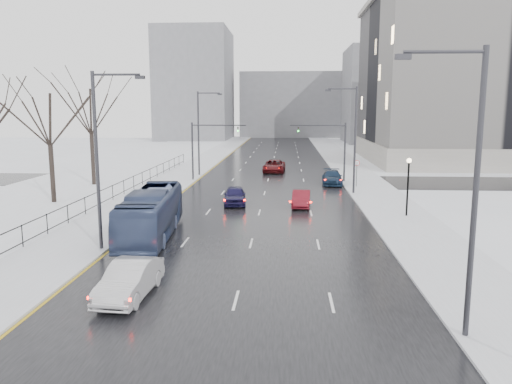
% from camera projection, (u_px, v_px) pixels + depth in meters
% --- Properties ---
extents(road, '(16.00, 150.00, 0.04)m').
position_uv_depth(road, '(271.00, 169.00, 67.24)').
color(road, black).
rests_on(road, ground).
extents(cross_road, '(130.00, 10.00, 0.04)m').
position_uv_depth(cross_road, '(268.00, 181.00, 55.43)').
color(cross_road, black).
rests_on(cross_road, ground).
extents(sidewalk_left, '(5.00, 150.00, 0.16)m').
position_uv_depth(sidewalk_left, '(194.00, 168.00, 67.87)').
color(sidewalk_left, silver).
rests_on(sidewalk_left, ground).
extents(sidewalk_right, '(5.00, 150.00, 0.16)m').
position_uv_depth(sidewalk_right, '(350.00, 169.00, 66.59)').
color(sidewalk_right, silver).
rests_on(sidewalk_right, ground).
extents(park_strip, '(14.00, 150.00, 0.12)m').
position_uv_depth(park_strip, '(126.00, 167.00, 68.46)').
color(park_strip, white).
rests_on(park_strip, ground).
extents(tree_park_d, '(8.75, 8.75, 12.50)m').
position_uv_depth(tree_park_d, '(54.00, 203.00, 42.74)').
color(tree_park_d, black).
rests_on(tree_park_d, ground).
extents(tree_park_e, '(9.45, 9.45, 13.50)m').
position_uv_depth(tree_park_e, '(94.00, 185.00, 52.61)').
color(tree_park_e, black).
rests_on(tree_park_e, ground).
extents(iron_fence, '(0.06, 70.00, 1.30)m').
position_uv_depth(iron_fence, '(90.00, 202.00, 38.36)').
color(iron_fence, black).
rests_on(iron_fence, sidewalk_left).
extents(streetlight_r_near, '(2.95, 0.25, 10.00)m').
position_uv_depth(streetlight_r_near, '(469.00, 181.00, 16.60)').
color(streetlight_r_near, '#2D2D33').
rests_on(streetlight_r_near, ground).
extents(streetlight_r_mid, '(2.95, 0.25, 10.00)m').
position_uv_depth(streetlight_r_mid, '(353.00, 135.00, 46.13)').
color(streetlight_r_mid, '#2D2D33').
rests_on(streetlight_r_mid, ground).
extents(streetlight_l_near, '(2.95, 0.25, 10.00)m').
position_uv_depth(streetlight_l_near, '(101.00, 152.00, 27.44)').
color(streetlight_l_near, '#2D2D33').
rests_on(streetlight_l_near, ground).
extents(streetlight_l_far, '(2.95, 0.25, 10.00)m').
position_uv_depth(streetlight_l_far, '(200.00, 129.00, 58.94)').
color(streetlight_l_far, '#2D2D33').
rests_on(streetlight_l_far, ground).
extents(lamppost_r_mid, '(0.36, 0.36, 4.28)m').
position_uv_depth(lamppost_r_mid, '(408.00, 178.00, 36.56)').
color(lamppost_r_mid, black).
rests_on(lamppost_r_mid, sidewalk_right).
extents(mast_signal_right, '(6.10, 0.33, 6.50)m').
position_uv_depth(mast_signal_right, '(335.00, 145.00, 54.31)').
color(mast_signal_right, '#2D2D33').
rests_on(mast_signal_right, ground).
extents(mast_signal_left, '(6.10, 0.33, 6.50)m').
position_uv_depth(mast_signal_left, '(202.00, 144.00, 55.20)').
color(mast_signal_left, '#2D2D33').
rests_on(mast_signal_left, ground).
extents(no_uturn_sign, '(0.60, 0.06, 2.70)m').
position_uv_depth(no_uturn_sign, '(357.00, 166.00, 50.56)').
color(no_uturn_sign, '#2D2D33').
rests_on(no_uturn_sign, sidewalk_right).
extents(civic_building, '(41.00, 31.00, 24.80)m').
position_uv_depth(civic_building, '(506.00, 87.00, 75.08)').
color(civic_building, gray).
rests_on(civic_building, ground).
extents(bldg_far_right, '(24.00, 20.00, 22.00)m').
position_uv_depth(bldg_far_right, '(397.00, 96.00, 117.87)').
color(bldg_far_right, slate).
rests_on(bldg_far_right, ground).
extents(bldg_far_left, '(18.00, 22.00, 28.00)m').
position_uv_depth(bldg_far_left, '(195.00, 85.00, 130.26)').
color(bldg_far_left, slate).
rests_on(bldg_far_left, ground).
extents(bldg_far_center, '(30.00, 18.00, 18.00)m').
position_uv_depth(bldg_far_center, '(294.00, 105.00, 144.27)').
color(bldg_far_center, slate).
rests_on(bldg_far_center, ground).
extents(sedan_left_near, '(1.90, 4.75, 1.53)m').
position_uv_depth(sedan_left_near, '(130.00, 280.00, 21.22)').
color(sedan_left_near, silver).
rests_on(sedan_left_near, road).
extents(bus, '(3.39, 10.90, 2.99)m').
position_uv_depth(bus, '(151.00, 213.00, 31.14)').
color(bus, '#36446A').
rests_on(bus, road).
extents(sedan_center_near, '(2.21, 4.62, 1.52)m').
position_uv_depth(sedan_center_near, '(235.00, 195.00, 41.85)').
color(sedan_center_near, '#17133B').
rests_on(sedan_center_near, road).
extents(sedan_right_near, '(1.67, 4.16, 1.35)m').
position_uv_depth(sedan_right_near, '(301.00, 199.00, 40.85)').
color(sedan_right_near, maroon).
rests_on(sedan_right_near, road).
extents(sedan_right_cross, '(2.90, 5.75, 1.56)m').
position_uv_depth(sedan_right_cross, '(274.00, 166.00, 63.15)').
color(sedan_right_cross, '#4C0D10').
rests_on(sedan_right_cross, road).
extents(sedan_right_far, '(2.28, 5.14, 1.47)m').
position_uv_depth(sedan_right_far, '(332.00, 177.00, 52.98)').
color(sedan_right_far, '#14253C').
rests_on(sedan_right_far, road).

